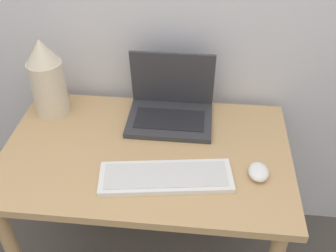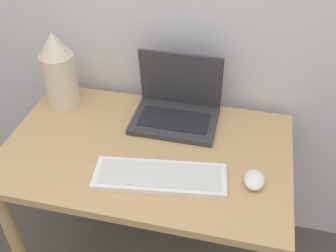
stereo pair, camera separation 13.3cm
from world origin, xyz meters
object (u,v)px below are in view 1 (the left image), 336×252
at_px(laptop, 171,105).
at_px(keyboard, 166,177).
at_px(vase, 47,78).
at_px(mouse, 258,172).

height_order(laptop, keyboard, laptop).
bearing_deg(vase, mouse, -19.87).
distance_m(laptop, vase, 0.48).
height_order(keyboard, mouse, mouse).
relative_size(keyboard, mouse, 5.13).
bearing_deg(mouse, vase, 160.13).
height_order(laptop, vase, vase).
distance_m(mouse, vase, 0.84).
height_order(mouse, vase, vase).
xyz_separation_m(laptop, vase, (-0.47, -0.01, 0.10)).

